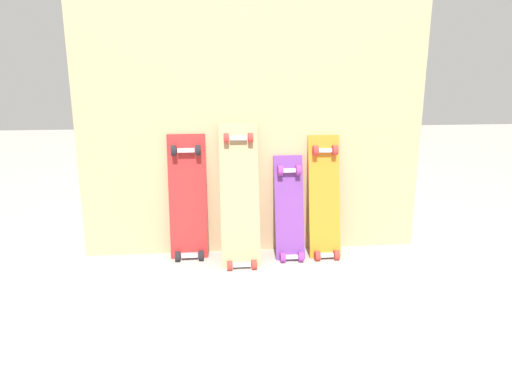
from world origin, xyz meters
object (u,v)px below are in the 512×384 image
(skateboard_red, at_px, (188,203))
(skateboard_orange, at_px, (325,203))
(skateboard_natural, at_px, (240,201))
(skateboard_purple, at_px, (290,214))

(skateboard_red, relative_size, skateboard_orange, 1.02)
(skateboard_natural, xyz_separation_m, skateboard_orange, (0.50, 0.04, -0.04))
(skateboard_red, bearing_deg, skateboard_orange, -2.91)
(skateboard_purple, bearing_deg, skateboard_natural, -172.86)
(skateboard_natural, xyz_separation_m, skateboard_purple, (0.29, 0.04, -0.09))
(skateboard_natural, distance_m, skateboard_purple, 0.31)
(skateboard_orange, bearing_deg, skateboard_natural, -175.05)
(skateboard_purple, height_order, skateboard_orange, skateboard_orange)
(skateboard_red, distance_m, skateboard_orange, 0.79)
(skateboard_red, xyz_separation_m, skateboard_purple, (0.59, -0.05, -0.07))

